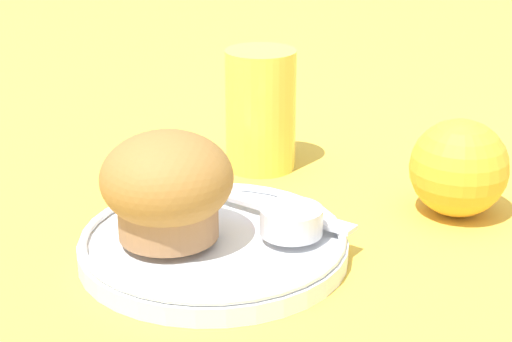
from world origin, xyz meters
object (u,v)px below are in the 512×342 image
(orange_fruit, at_px, (459,168))
(juice_glass, at_px, (261,110))
(muffin, at_px, (167,187))
(butter_knife, at_px, (251,201))

(orange_fruit, bearing_deg, juice_glass, -175.81)
(juice_glass, bearing_deg, orange_fruit, 4.19)
(muffin, relative_size, juice_glass, 0.85)
(orange_fruit, distance_m, juice_glass, 0.19)
(orange_fruit, relative_size, juice_glass, 0.72)
(juice_glass, bearing_deg, muffin, -71.80)
(muffin, xyz_separation_m, juice_glass, (-0.06, 0.19, -0.00))
(butter_knife, bearing_deg, muffin, -99.64)
(muffin, height_order, butter_knife, muffin)
(muffin, xyz_separation_m, butter_knife, (0.01, 0.08, -0.04))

